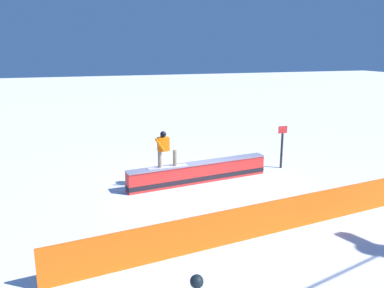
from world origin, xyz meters
name	(u,v)px	position (x,y,z in m)	size (l,w,h in m)	color
ground_plane	(199,182)	(0.00, 0.00, 0.00)	(120.00, 120.00, 0.00)	white
grind_box	(199,173)	(0.00, 0.00, 0.35)	(5.67, 1.25, 0.78)	red
snowboarder	(164,148)	(1.38, 0.18, 1.50)	(1.49, 0.46, 1.33)	silver
safety_fence	(257,221)	(0.00, 4.75, 0.48)	(11.14, 0.06, 0.96)	#E85D10
trail_marker	(282,146)	(-3.92, -0.64, 0.98)	(0.40, 0.10, 1.81)	#262628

